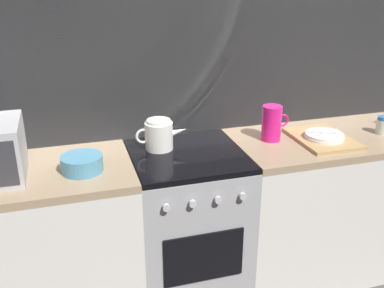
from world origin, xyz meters
name	(u,v)px	position (x,y,z in m)	size (l,w,h in m)	color
back_wall	(171,83)	(0.00, 0.32, 1.20)	(3.60, 0.05, 2.40)	gray
counter_left	(19,253)	(-0.90, 0.00, 0.45)	(1.20, 0.60, 0.90)	silver
stove_unit	(188,226)	(0.00, 0.00, 0.45)	(0.60, 0.63, 0.90)	#9E9EA3
counter_right	(327,203)	(0.90, 0.00, 0.45)	(1.20, 0.60, 0.90)	silver
kettle	(159,135)	(-0.13, 0.10, 0.98)	(0.28, 0.15, 0.17)	white
mixing_bowl	(82,163)	(-0.54, -0.06, 0.94)	(0.20, 0.20, 0.08)	teal
pitcher	(272,123)	(0.51, 0.05, 1.00)	(0.16, 0.11, 0.20)	#E5197A
dish_pile	(323,137)	(0.79, -0.04, 0.92)	(0.30, 0.40, 0.06)	tan
spice_jar	(383,125)	(1.18, -0.04, 0.95)	(0.08, 0.08, 0.10)	silver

